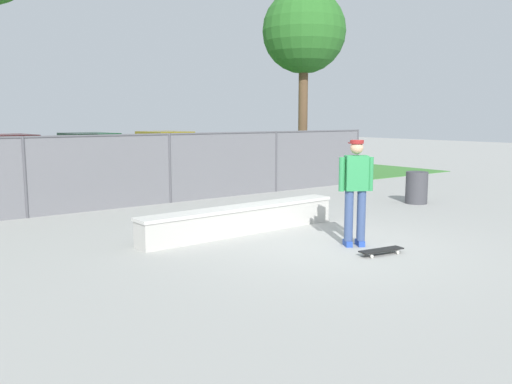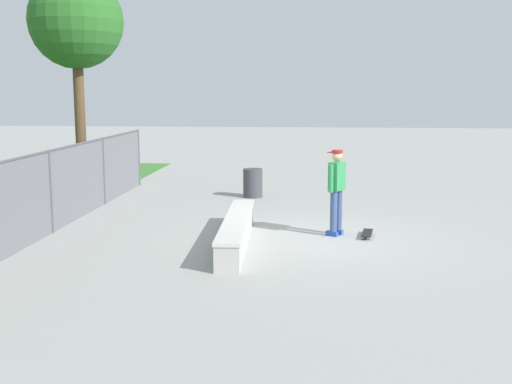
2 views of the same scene
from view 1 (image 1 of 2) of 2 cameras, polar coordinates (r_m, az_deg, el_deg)
name	(u,v)px [view 1 (image 1 of 2)]	position (r m, az deg, el deg)	size (l,w,h in m)	color
ground_plane	(324,244)	(9.40, 7.39, -5.65)	(80.00, 80.00, 0.00)	#9E9E99
grass_strip	(55,171)	(23.58, -20.92, 2.14)	(26.24, 20.00, 0.02)	#3D7A33
concrete_ledge	(242,219)	(10.20, -1.49, -2.97)	(4.42, 0.65, 0.53)	#B7B5AD
skateboarder	(356,187)	(9.18, 10.73, 0.49)	(0.53, 0.41, 1.84)	#2647A5
skateboard	(381,250)	(8.87, 13.40, -6.15)	(0.82, 0.32, 0.09)	black
chainlink_fence	(170,165)	(13.91, -9.30, 2.88)	(14.31, 0.07, 1.82)	#4C4C51
tree_near_right	(304,33)	(18.69, 5.20, 16.78)	(2.83, 2.83, 6.54)	brown
car_red	(6,159)	(19.71, -25.41, 3.26)	(2.21, 4.30, 1.66)	#B21E1E
car_green	(88,155)	(20.65, -17.66, 3.84)	(2.21, 4.30, 1.66)	#1E6638
car_yellow	(164,151)	(22.17, -9.94, 4.36)	(2.21, 4.30, 1.66)	gold
trash_bin	(417,188)	(14.31, 16.97, 0.46)	(0.56, 0.56, 0.83)	#3F3F44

